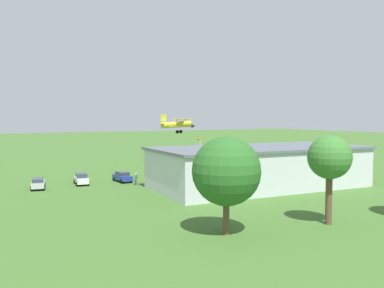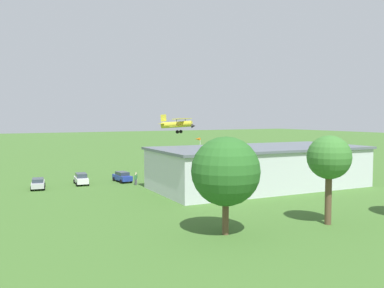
{
  "view_description": "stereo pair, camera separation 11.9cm",
  "coord_description": "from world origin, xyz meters",
  "px_view_note": "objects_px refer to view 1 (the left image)",
  "views": [
    {
      "loc": [
        37.01,
        78.15,
        10.48
      ],
      "look_at": [
        0.45,
        11.63,
        5.47
      ],
      "focal_mm": 39.35,
      "sensor_mm": 36.0,
      "label": 1
    },
    {
      "loc": [
        36.9,
        78.21,
        10.48
      ],
      "look_at": [
        0.45,
        11.63,
        5.47
      ],
      "focal_mm": 39.35,
      "sensor_mm": 36.0,
      "label": 2
    }
  ],
  "objects_px": {
    "car_white": "(81,179)",
    "hangar": "(259,167)",
    "person_crossing_taxiway": "(136,179)",
    "car_orange": "(271,166)",
    "car_silver": "(38,183)",
    "person_walking_on_apron": "(266,164)",
    "windsock": "(198,141)",
    "car_blue": "(122,177)",
    "tree_by_windsock": "(226,171)",
    "person_watching_takeoff": "(156,174)",
    "person_by_parked_cars": "(153,172)",
    "tree_behind_hangar_right": "(330,158)",
    "biplane": "(178,124)",
    "person_at_fence_line": "(136,178)"
  },
  "relations": [
    {
      "from": "car_silver",
      "to": "windsock",
      "type": "distance_m",
      "value": 41.02
    },
    {
      "from": "hangar",
      "to": "car_orange",
      "type": "xyz_separation_m",
      "value": [
        -14.17,
        -14.49,
        -2.19
      ]
    },
    {
      "from": "car_orange",
      "to": "person_crossing_taxiway",
      "type": "distance_m",
      "value": 29.81
    },
    {
      "from": "biplane",
      "to": "person_walking_on_apron",
      "type": "relative_size",
      "value": 4.17
    },
    {
      "from": "car_orange",
      "to": "car_white",
      "type": "bearing_deg",
      "value": -0.85
    },
    {
      "from": "car_blue",
      "to": "person_by_parked_cars",
      "type": "relative_size",
      "value": 2.58
    },
    {
      "from": "hangar",
      "to": "person_watching_takeoff",
      "type": "bearing_deg",
      "value": -55.59
    },
    {
      "from": "biplane",
      "to": "person_crossing_taxiway",
      "type": "relative_size",
      "value": 4.1
    },
    {
      "from": "windsock",
      "to": "car_blue",
      "type": "bearing_deg",
      "value": 36.31
    },
    {
      "from": "hangar",
      "to": "person_at_fence_line",
      "type": "relative_size",
      "value": 18.42
    },
    {
      "from": "person_at_fence_line",
      "to": "tree_behind_hangar_right",
      "type": "distance_m",
      "value": 33.43
    },
    {
      "from": "biplane",
      "to": "person_at_fence_line",
      "type": "xyz_separation_m",
      "value": [
        11.83,
        8.97,
        -8.16
      ]
    },
    {
      "from": "person_watching_takeoff",
      "to": "tree_by_windsock",
      "type": "bearing_deg",
      "value": 76.58
    },
    {
      "from": "tree_by_windsock",
      "to": "person_watching_takeoff",
      "type": "bearing_deg",
      "value": -103.42
    },
    {
      "from": "car_white",
      "to": "windsock",
      "type": "xyz_separation_m",
      "value": [
        -30.23,
        -16.99,
        4.16
      ]
    },
    {
      "from": "tree_behind_hangar_right",
      "to": "car_white",
      "type": "bearing_deg",
      "value": -66.96
    },
    {
      "from": "biplane",
      "to": "windsock",
      "type": "bearing_deg",
      "value": -133.34
    },
    {
      "from": "person_walking_on_apron",
      "to": "car_silver",
      "type": "bearing_deg",
      "value": 4.2
    },
    {
      "from": "tree_by_windsock",
      "to": "car_blue",
      "type": "bearing_deg",
      "value": -93.51
    },
    {
      "from": "car_white",
      "to": "person_by_parked_cars",
      "type": "relative_size",
      "value": 2.62
    },
    {
      "from": "person_by_parked_cars",
      "to": "person_crossing_taxiway",
      "type": "relative_size",
      "value": 1.0
    },
    {
      "from": "tree_behind_hangar_right",
      "to": "hangar",
      "type": "bearing_deg",
      "value": -110.11
    },
    {
      "from": "car_orange",
      "to": "windsock",
      "type": "distance_m",
      "value": 19.17
    },
    {
      "from": "car_silver",
      "to": "car_orange",
      "type": "bearing_deg",
      "value": -179.56
    },
    {
      "from": "windsock",
      "to": "biplane",
      "type": "bearing_deg",
      "value": 46.66
    },
    {
      "from": "hangar",
      "to": "car_orange",
      "type": "relative_size",
      "value": 7.38
    },
    {
      "from": "car_white",
      "to": "person_at_fence_line",
      "type": "bearing_deg",
      "value": 156.61
    },
    {
      "from": "car_silver",
      "to": "person_walking_on_apron",
      "type": "relative_size",
      "value": 2.76
    },
    {
      "from": "car_silver",
      "to": "tree_by_windsock",
      "type": "bearing_deg",
      "value": 108.33
    },
    {
      "from": "person_walking_on_apron",
      "to": "car_white",
      "type": "bearing_deg",
      "value": 3.6
    },
    {
      "from": "biplane",
      "to": "windsock",
      "type": "xyz_separation_m",
      "value": [
        -10.71,
        -11.35,
        -3.98
      ]
    },
    {
      "from": "hangar",
      "to": "windsock",
      "type": "height_order",
      "value": "hangar"
    },
    {
      "from": "car_white",
      "to": "hangar",
      "type": "bearing_deg",
      "value": 146.33
    },
    {
      "from": "car_blue",
      "to": "windsock",
      "type": "xyz_separation_m",
      "value": [
        -23.79,
        -17.48,
        4.21
      ]
    },
    {
      "from": "person_by_parked_cars",
      "to": "person_walking_on_apron",
      "type": "bearing_deg",
      "value": -179.23
    },
    {
      "from": "car_orange",
      "to": "car_blue",
      "type": "distance_m",
      "value": 30.28
    },
    {
      "from": "car_orange",
      "to": "person_by_parked_cars",
      "type": "xyz_separation_m",
      "value": [
        23.76,
        -2.6,
        0.05
      ]
    },
    {
      "from": "hangar",
      "to": "person_watching_takeoff",
      "type": "relative_size",
      "value": 18.16
    },
    {
      "from": "car_white",
      "to": "car_silver",
      "type": "distance_m",
      "value": 6.5
    },
    {
      "from": "biplane",
      "to": "car_silver",
      "type": "xyz_separation_m",
      "value": [
        25.97,
        6.51,
        -8.23
      ]
    },
    {
      "from": "person_crossing_taxiway",
      "to": "tree_by_windsock",
      "type": "relative_size",
      "value": 0.2
    },
    {
      "from": "person_walking_on_apron",
      "to": "tree_by_windsock",
      "type": "height_order",
      "value": "tree_by_windsock"
    },
    {
      "from": "person_by_parked_cars",
      "to": "tree_behind_hangar_right",
      "type": "relative_size",
      "value": 0.2
    },
    {
      "from": "person_crossing_taxiway",
      "to": "hangar",
      "type": "bearing_deg",
      "value": 145.55
    },
    {
      "from": "hangar",
      "to": "car_silver",
      "type": "height_order",
      "value": "hangar"
    },
    {
      "from": "biplane",
      "to": "person_by_parked_cars",
      "type": "height_order",
      "value": "biplane"
    },
    {
      "from": "car_orange",
      "to": "person_crossing_taxiway",
      "type": "xyz_separation_m",
      "value": [
        29.55,
        3.93,
        0.05
      ]
    },
    {
      "from": "car_white",
      "to": "person_crossing_taxiway",
      "type": "distance_m",
      "value": 8.46
    },
    {
      "from": "person_at_fence_line",
      "to": "windsock",
      "type": "xyz_separation_m",
      "value": [
        -22.54,
        -20.32,
        4.18
      ]
    },
    {
      "from": "car_silver",
      "to": "hangar",
      "type": "bearing_deg",
      "value": 153.98
    }
  ]
}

